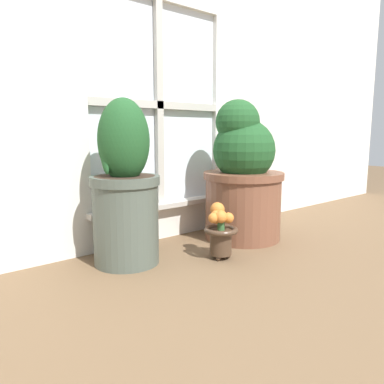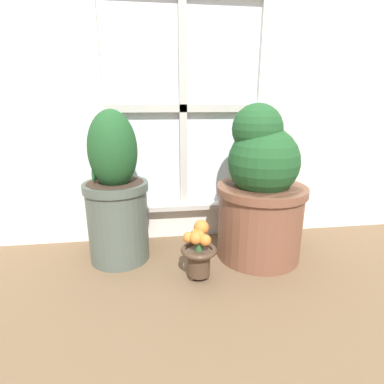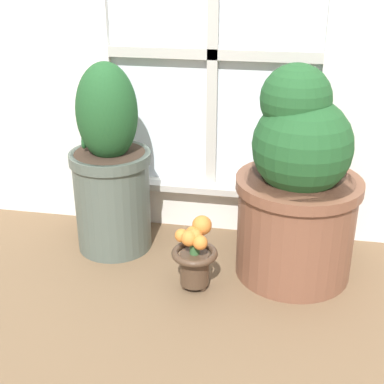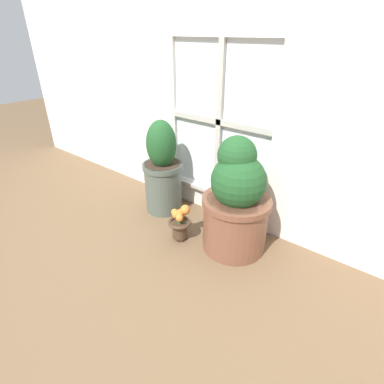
% 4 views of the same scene
% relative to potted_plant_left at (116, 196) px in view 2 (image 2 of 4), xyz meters
% --- Properties ---
extents(ground_plane, '(10.00, 10.00, 0.00)m').
position_rel_potted_plant_left_xyz_m(ground_plane, '(0.32, -0.31, -0.30)').
color(ground_plane, brown).
extents(potted_plant_left, '(0.28, 0.28, 0.66)m').
position_rel_potted_plant_left_xyz_m(potted_plant_left, '(0.00, 0.00, 0.00)').
color(potted_plant_left, '#4C564C').
rests_on(potted_plant_left, ground_plane).
extents(potted_plant_right, '(0.39, 0.39, 0.68)m').
position_rel_potted_plant_left_xyz_m(potted_plant_right, '(0.63, -0.06, 0.01)').
color(potted_plant_right, brown).
rests_on(potted_plant_right, ground_plane).
extents(flower_vase, '(0.14, 0.14, 0.23)m').
position_rel_potted_plant_left_xyz_m(flower_vase, '(0.33, -0.21, -0.17)').
color(flower_vase, '#473323').
rests_on(flower_vase, ground_plane).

